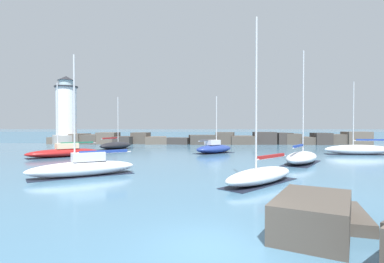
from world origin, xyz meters
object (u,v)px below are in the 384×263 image
at_px(lighthouse, 66,115).
at_px(sailboat_moored_1, 84,167).
at_px(sailboat_moored_4, 302,157).
at_px(sailboat_moored_0, 214,148).
at_px(sailboat_moored_6, 116,145).
at_px(sailboat_moored_7, 260,175).
at_px(sailboat_moored_3, 64,152).
at_px(sailboat_moored_2, 358,150).

xyz_separation_m(lighthouse, sailboat_moored_1, (18.57, -38.03, -5.28)).
bearing_deg(sailboat_moored_4, sailboat_moored_0, 127.23).
distance_m(sailboat_moored_6, sailboat_moored_7, 32.62).
bearing_deg(lighthouse, sailboat_moored_0, -33.98).
relative_size(sailboat_moored_0, sailboat_moored_6, 0.93).
bearing_deg(sailboat_moored_6, sailboat_moored_7, -58.09).
xyz_separation_m(sailboat_moored_4, sailboat_moored_6, (-23.30, 17.37, -0.03)).
bearing_deg(sailboat_moored_1, sailboat_moored_4, 23.11).
xyz_separation_m(sailboat_moored_3, sailboat_moored_6, (2.82, 11.93, 0.00)).
height_order(sailboat_moored_2, sailboat_moored_6, sailboat_moored_2).
bearing_deg(sailboat_moored_6, sailboat_moored_2, -13.69).
bearing_deg(sailboat_moored_2, sailboat_moored_1, -149.25).
relative_size(sailboat_moored_0, sailboat_moored_3, 0.88).
distance_m(sailboat_moored_0, sailboat_moored_4, 13.39).
bearing_deg(lighthouse, sailboat_moored_3, -66.19).
bearing_deg(sailboat_moored_7, sailboat_moored_2, 50.16).
distance_m(lighthouse, sailboat_moored_0, 35.27).
relative_size(sailboat_moored_4, sailboat_moored_7, 1.06).
bearing_deg(sailboat_moored_1, sailboat_moored_6, 100.87).
height_order(lighthouse, sailboat_moored_0, lighthouse).
bearing_deg(sailboat_moored_1, sailboat_moored_0, 60.82).
xyz_separation_m(lighthouse, sailboat_moored_7, (30.97, -40.48, -5.37)).
xyz_separation_m(sailboat_moored_2, sailboat_moored_4, (-10.24, -9.20, -0.04)).
height_order(sailboat_moored_2, sailboat_moored_7, sailboat_moored_7).
bearing_deg(sailboat_moored_7, sailboat_moored_3, 141.84).
relative_size(sailboat_moored_6, sailboat_moored_7, 0.79).
height_order(lighthouse, sailboat_moored_1, lighthouse).
relative_size(lighthouse, sailboat_moored_1, 1.56).
height_order(sailboat_moored_0, sailboat_moored_3, sailboat_moored_3).
bearing_deg(sailboat_moored_3, sailboat_moored_4, -11.76).
height_order(sailboat_moored_6, sailboat_moored_7, sailboat_moored_7).
relative_size(sailboat_moored_0, sailboat_moored_1, 0.87).
height_order(lighthouse, sailboat_moored_3, lighthouse).
xyz_separation_m(sailboat_moored_0, sailboat_moored_3, (-18.01, -5.22, -0.08)).
xyz_separation_m(lighthouse, sailboat_moored_6, (13.72, -12.79, -5.35)).
distance_m(sailboat_moored_0, sailboat_moored_1, 21.23).
height_order(lighthouse, sailboat_moored_7, lighthouse).
relative_size(sailboat_moored_4, sailboat_moored_6, 1.35).
relative_size(lighthouse, sailboat_moored_0, 1.79).
relative_size(sailboat_moored_2, sailboat_moored_3, 1.07).
relative_size(sailboat_moored_1, sailboat_moored_3, 1.01).
xyz_separation_m(sailboat_moored_0, sailboat_moored_7, (2.05, -20.99, -0.10)).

